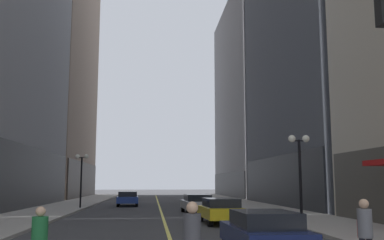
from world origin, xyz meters
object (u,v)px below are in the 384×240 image
object	(u,v)px
car_blue	(128,198)
pedestrian_with_orange_bag	(192,240)
fire_hydrant_right	(361,231)
street_lamp_right_mid	(300,159)
car_yellow	(220,210)
street_lamp_left_far	(82,169)
pedestrian_in_grey_suit	(365,230)
car_navy	(264,232)
pedestrian_in_green_parka	(39,239)
car_silver	(197,203)

from	to	relation	value
car_blue	pedestrian_with_orange_bag	size ratio (longest dim) A/B	2.74
car_blue	fire_hydrant_right	world-z (taller)	car_blue
street_lamp_right_mid	car_blue	bearing A→B (deg)	113.98
car_blue	car_yellow	bearing A→B (deg)	-72.49
street_lamp_right_mid	fire_hydrant_right	distance (m)	5.76
street_lamp_left_far	street_lamp_right_mid	size ratio (longest dim) A/B	1.00
car_yellow	street_lamp_left_far	world-z (taller)	street_lamp_left_far
car_blue	pedestrian_in_grey_suit	size ratio (longest dim) A/B	2.77
pedestrian_with_orange_bag	fire_hydrant_right	bearing A→B (deg)	46.30
car_navy	car_blue	world-z (taller)	same
car_yellow	street_lamp_right_mid	world-z (taller)	street_lamp_right_mid
pedestrian_in_green_parka	street_lamp_left_far	world-z (taller)	street_lamp_left_far
pedestrian_with_orange_bag	fire_hydrant_right	distance (m)	9.92
car_navy	pedestrian_in_grey_suit	world-z (taller)	pedestrian_in_grey_suit
street_lamp_left_far	street_lamp_right_mid	distance (m)	20.22
street_lamp_left_far	fire_hydrant_right	world-z (taller)	street_lamp_left_far
car_yellow	street_lamp_left_far	bearing A→B (deg)	125.25
car_navy	car_yellow	world-z (taller)	same
car_navy	street_lamp_left_far	size ratio (longest dim) A/B	0.95
street_lamp_right_mid	pedestrian_in_green_parka	bearing A→B (deg)	-131.17
pedestrian_with_orange_bag	car_blue	bearing A→B (deg)	95.17
car_yellow	pedestrian_in_green_parka	world-z (taller)	pedestrian_in_green_parka
car_yellow	street_lamp_right_mid	size ratio (longest dim) A/B	0.97
street_lamp_right_mid	fire_hydrant_right	size ratio (longest dim) A/B	5.54
pedestrian_in_green_parka	fire_hydrant_right	distance (m)	11.59
car_blue	street_lamp_left_far	bearing A→B (deg)	-123.13
car_navy	fire_hydrant_right	xyz separation A→B (m)	(4.39, 3.02, -0.32)
car_silver	street_lamp_right_mid	distance (m)	11.44
pedestrian_with_orange_bag	street_lamp_right_mid	xyz separation A→B (m)	(6.34, 12.13, 2.22)
pedestrian_in_green_parka	street_lamp_left_far	size ratio (longest dim) A/B	0.37
car_blue	pedestrian_in_grey_suit	distance (m)	32.34
pedestrian_in_grey_suit	street_lamp_right_mid	size ratio (longest dim) A/B	0.39
car_blue	pedestrian_in_green_parka	size ratio (longest dim) A/B	2.98
car_blue	street_lamp_left_far	xyz separation A→B (m)	(-3.47, -5.32, 2.54)
car_navy	pedestrian_in_green_parka	xyz separation A→B (m)	(-5.60, -2.85, 0.22)
pedestrian_in_grey_suit	fire_hydrant_right	distance (m)	6.18
car_blue	pedestrian_in_green_parka	bearing A→B (deg)	-90.28
pedestrian_in_green_parka	street_lamp_left_far	xyz separation A→B (m)	(-3.31, 26.50, 2.32)
car_yellow	car_silver	bearing A→B (deg)	93.08
street_lamp_left_far	fire_hydrant_right	bearing A→B (deg)	-57.19
pedestrian_with_orange_bag	street_lamp_left_far	world-z (taller)	street_lamp_left_far
car_navy	street_lamp_right_mid	distance (m)	9.25
car_navy	pedestrian_in_grey_suit	size ratio (longest dim) A/B	2.42
pedestrian_with_orange_bag	pedestrian_in_grey_suit	bearing A→B (deg)	20.57
car_yellow	pedestrian_with_orange_bag	world-z (taller)	pedestrian_with_orange_bag
car_yellow	car_navy	bearing A→B (deg)	-92.11
car_yellow	car_silver	size ratio (longest dim) A/B	0.88
car_navy	car_blue	bearing A→B (deg)	100.63
pedestrian_with_orange_bag	pedestrian_in_green_parka	world-z (taller)	pedestrian_with_orange_bag
fire_hydrant_right	pedestrian_in_green_parka	bearing A→B (deg)	-149.56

